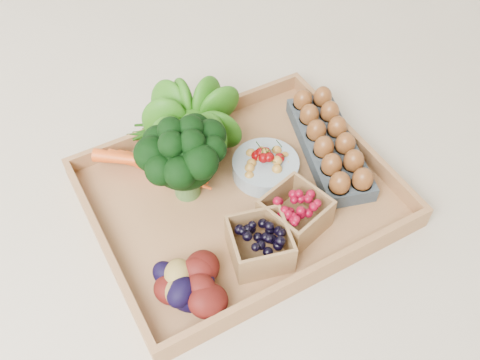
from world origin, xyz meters
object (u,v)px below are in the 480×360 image
broccoli (185,170)px  cherry_bowl (265,167)px  egg_carton (329,147)px  tray (240,197)px

broccoli → cherry_bowl: size_ratio=1.25×
broccoli → egg_carton: 0.30m
tray → egg_carton: bearing=2.4°
tray → egg_carton: egg_carton is taller
tray → cherry_bowl: 0.08m
cherry_bowl → egg_carton: cherry_bowl is taller
broccoli → cherry_bowl: 0.17m
broccoli → cherry_bowl: broccoli is taller
cherry_bowl → broccoli: bearing=168.6°
tray → egg_carton: 0.21m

